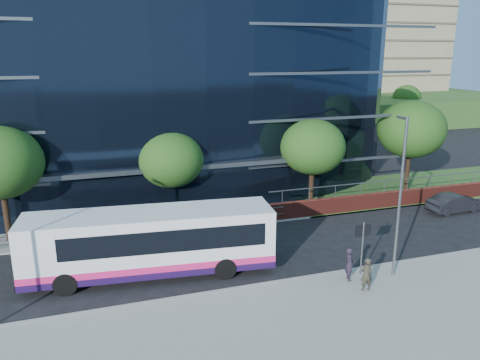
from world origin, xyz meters
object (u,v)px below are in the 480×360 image
object	(u,v)px
tree_far_d	(411,129)
streetlight_east	(400,194)
pedestrian_b	(366,274)
tree_dist_e	(321,99)
city_bus	(153,242)
tree_far_c	(313,147)
tree_far_b	(171,160)
tree_dist_f	(407,97)
parked_car	(455,203)
street_sign	(363,237)
pedestrian	(349,264)

from	to	relation	value
tree_far_d	streetlight_east	size ratio (longest dim) A/B	0.93
tree_far_d	pedestrian_b	size ratio (longest dim) A/B	4.52
tree_dist_e	city_bus	bearing A→B (deg)	-127.69
streetlight_east	tree_far_c	bearing A→B (deg)	84.89
tree_far_b	tree_dist_f	xyz separation A→B (m)	(43.00, 32.50, 0.00)
tree_far_c	streetlight_east	distance (m)	11.22
pedestrian_b	parked_car	bearing A→B (deg)	-143.63
tree_far_b	parked_car	size ratio (longest dim) A/B	1.47
city_bus	tree_dist_e	bearing A→B (deg)	58.17
tree_far_b	parked_car	world-z (taller)	tree_far_b
tree_far_b	tree_far_c	size ratio (longest dim) A/B	0.93
tree_far_b	tree_far_d	bearing A→B (deg)	1.51
street_sign	tree_dist_e	distance (m)	45.99
streetlight_east	pedestrian	world-z (taller)	streetlight_east
tree_far_b	pedestrian	distance (m)	13.60
streetlight_east	tree_far_b	bearing A→B (deg)	127.63
city_bus	pedestrian_b	world-z (taller)	city_bus
parked_car	pedestrian	xyz separation A→B (m)	(-12.68, -6.92, 0.31)
tree_far_b	pedestrian_b	distance (m)	14.70
tree_far_b	streetlight_east	xyz separation A→B (m)	(9.00, -11.67, 0.23)
tree_far_b	city_bus	distance (m)	8.24
tree_far_c	tree_dist_e	xyz separation A→B (m)	(17.00, 31.00, 0.00)
parked_car	tree_dist_e	bearing A→B (deg)	-14.95
tree_far_b	pedestrian_b	world-z (taller)	tree_far_b
tree_far_b	city_bus	bearing A→B (deg)	-107.50
street_sign	streetlight_east	distance (m)	2.80
streetlight_east	pedestrian	size ratio (longest dim) A/B	4.75
tree_far_d	tree_dist_e	world-z (taller)	tree_far_d
street_sign	pedestrian_b	xyz separation A→B (m)	(-0.68, -1.52, -1.18)
tree_far_d	pedestrian_b	bearing A→B (deg)	-132.89
parked_car	city_bus	bearing A→B (deg)	95.32
street_sign	tree_far_c	size ratio (longest dim) A/B	0.43
tree_dist_f	pedestrian	size ratio (longest dim) A/B	3.59
pedestrian_b	tree_far_b	bearing A→B (deg)	-58.16
street_sign	parked_car	bearing A→B (deg)	29.12
tree_far_b	pedestrian_b	xyz separation A→B (m)	(6.82, -12.61, -3.24)
tree_far_c	tree_dist_f	xyz separation A→B (m)	(33.00, 33.00, -0.33)
streetlight_east	parked_car	bearing A→B (deg)	34.80
city_bus	tree_far_d	bearing A→B (deg)	26.41
tree_far_d	tree_dist_f	distance (m)	40.01
tree_far_c	tree_far_d	distance (m)	9.08
street_sign	city_bus	size ratio (longest dim) A/B	0.22
tree_far_b	tree_dist_e	xyz separation A→B (m)	(27.00, 30.50, 0.33)
tree_dist_e	pedestrian	bearing A→B (deg)	-115.91
tree_dist_e	tree_dist_f	bearing A→B (deg)	7.13
tree_far_c	tree_dist_f	distance (m)	46.67
tree_far_d	street_sign	bearing A→B (deg)	-134.78
city_bus	parked_car	world-z (taller)	city_bus
city_bus	pedestrian	size ratio (longest dim) A/B	7.49
streetlight_east	tree_far_d	bearing A→B (deg)	50.60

